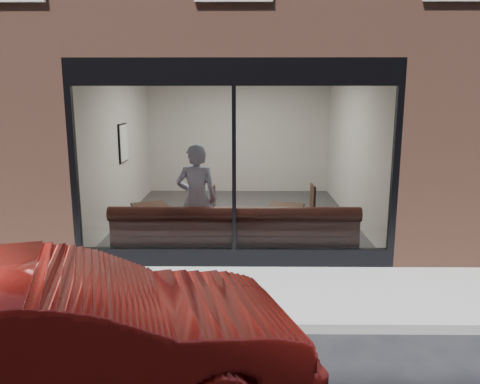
{
  "coord_description": "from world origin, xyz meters",
  "views": [
    {
      "loc": [
        0.15,
        -4.98,
        2.65
      ],
      "look_at": [
        0.09,
        2.4,
        1.14
      ],
      "focal_mm": 35.0,
      "sensor_mm": 36.0,
      "label": 1
    }
  ],
  "objects_px": {
    "banquette": "(235,245)",
    "cafe_table_left": "(150,206)",
    "parked_car": "(54,348)",
    "person": "(197,200)",
    "cafe_chair_right": "(302,220)",
    "cafe_chair_left": "(203,222)",
    "cafe_table_right": "(285,207)"
  },
  "relations": [
    {
      "from": "cafe_table_left",
      "to": "parked_car",
      "type": "relative_size",
      "value": 0.14
    },
    {
      "from": "person",
      "to": "cafe_table_left",
      "type": "height_order",
      "value": "person"
    },
    {
      "from": "person",
      "to": "cafe_chair_right",
      "type": "xyz_separation_m",
      "value": [
        1.96,
        1.32,
        -0.7
      ]
    },
    {
      "from": "banquette",
      "to": "person",
      "type": "bearing_deg",
      "value": 160.2
    },
    {
      "from": "cafe_table_right",
      "to": "cafe_chair_left",
      "type": "height_order",
      "value": "cafe_table_right"
    },
    {
      "from": "banquette",
      "to": "cafe_chair_left",
      "type": "xyz_separation_m",
      "value": [
        -0.64,
        1.41,
        0.01
      ]
    },
    {
      "from": "person",
      "to": "cafe_table_left",
      "type": "xyz_separation_m",
      "value": [
        -0.87,
        0.4,
        -0.2
      ]
    },
    {
      "from": "person",
      "to": "cafe_chair_left",
      "type": "height_order",
      "value": "person"
    },
    {
      "from": "cafe_table_right",
      "to": "cafe_chair_right",
      "type": "bearing_deg",
      "value": 65.98
    },
    {
      "from": "cafe_table_left",
      "to": "cafe_table_right",
      "type": "xyz_separation_m",
      "value": [
        2.4,
        -0.05,
        0.0
      ]
    },
    {
      "from": "banquette",
      "to": "cafe_table_left",
      "type": "xyz_separation_m",
      "value": [
        -1.52,
        0.63,
        0.52
      ]
    },
    {
      "from": "person",
      "to": "cafe_table_right",
      "type": "xyz_separation_m",
      "value": [
        1.53,
        0.35,
        -0.2
      ]
    },
    {
      "from": "banquette",
      "to": "cafe_table_left",
      "type": "relative_size",
      "value": 6.76
    },
    {
      "from": "person",
      "to": "cafe_chair_right",
      "type": "height_order",
      "value": "person"
    },
    {
      "from": "cafe_chair_left",
      "to": "parked_car",
      "type": "height_order",
      "value": "parked_car"
    },
    {
      "from": "person",
      "to": "cafe_chair_left",
      "type": "distance_m",
      "value": 1.38
    },
    {
      "from": "banquette",
      "to": "cafe_table_left",
      "type": "height_order",
      "value": "cafe_table_left"
    },
    {
      "from": "person",
      "to": "parked_car",
      "type": "relative_size",
      "value": 0.45
    },
    {
      "from": "parked_car",
      "to": "person",
      "type": "bearing_deg",
      "value": -28.06
    },
    {
      "from": "banquette",
      "to": "cafe_chair_right",
      "type": "height_order",
      "value": "banquette"
    },
    {
      "from": "banquette",
      "to": "cafe_chair_right",
      "type": "distance_m",
      "value": 2.04
    },
    {
      "from": "banquette",
      "to": "person",
      "type": "distance_m",
      "value": 0.99
    },
    {
      "from": "cafe_chair_right",
      "to": "parked_car",
      "type": "height_order",
      "value": "parked_car"
    },
    {
      "from": "cafe_table_right",
      "to": "parked_car",
      "type": "bearing_deg",
      "value": -115.89
    },
    {
      "from": "cafe_chair_left",
      "to": "parked_car",
      "type": "bearing_deg",
      "value": 89.46
    },
    {
      "from": "person",
      "to": "cafe_chair_right",
      "type": "relative_size",
      "value": 4.17
    },
    {
      "from": "banquette",
      "to": "parked_car",
      "type": "relative_size",
      "value": 0.96
    },
    {
      "from": "cafe_chair_right",
      "to": "banquette",
      "type": "bearing_deg",
      "value": 48.41
    },
    {
      "from": "banquette",
      "to": "cafe_table_left",
      "type": "distance_m",
      "value": 1.72
    },
    {
      "from": "banquette",
      "to": "cafe_chair_left",
      "type": "relative_size",
      "value": 9.92
    },
    {
      "from": "cafe_table_right",
      "to": "cafe_chair_right",
      "type": "distance_m",
      "value": 1.18
    },
    {
      "from": "cafe_table_left",
      "to": "cafe_chair_left",
      "type": "distance_m",
      "value": 1.28
    }
  ]
}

